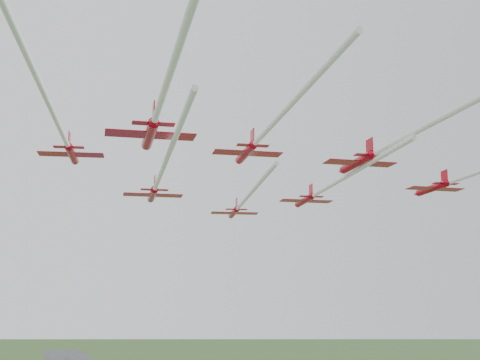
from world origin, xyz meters
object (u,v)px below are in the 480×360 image
object	(u,v)px
jet_row3_mid	(263,135)
jet_row3_right	(476,173)
jet_row4_right	(391,145)
jet_row2_right	(324,189)
jet_row4_left	(161,101)
jet_row2_left	(160,177)
jet_lead	(242,204)
jet_row3_left	(60,129)

from	to	relation	value
jet_row3_mid	jet_row3_right	world-z (taller)	jet_row3_mid
jet_row4_right	jet_row2_right	bearing A→B (deg)	86.83
jet_row3_mid	jet_row3_right	bearing A→B (deg)	5.01
jet_row2_right	jet_row3_right	world-z (taller)	jet_row3_right
jet_row3_right	jet_row4_left	bearing A→B (deg)	-159.71
jet_row2_right	jet_row2_left	bearing A→B (deg)	179.55
jet_row4_right	jet_row3_right	bearing A→B (deg)	32.48
jet_row3_right	jet_row4_right	world-z (taller)	jet_row3_right
jet_row4_left	jet_row2_left	bearing A→B (deg)	84.58
jet_row2_left	jet_row3_right	size ratio (longest dim) A/B	1.18
jet_row2_right	jet_row4_right	xyz separation A→B (m)	(-2.42, -22.90, 0.57)
jet_lead	jet_row2_right	size ratio (longest dim) A/B	1.02
jet_row2_left	jet_row4_right	size ratio (longest dim) A/B	1.31
jet_row2_left	jet_row3_mid	distance (m)	18.02
jet_row3_right	jet_row2_right	bearing A→B (deg)	144.08
jet_row3_left	jet_row4_right	world-z (taller)	jet_row3_left
jet_row3_mid	jet_row4_right	size ratio (longest dim) A/B	1.06
jet_row2_right	jet_row4_left	bearing A→B (deg)	-130.96
jet_lead	jet_row4_right	world-z (taller)	jet_row4_right
jet_row4_left	jet_row4_right	world-z (taller)	jet_row4_left
jet_row2_left	jet_row3_mid	size ratio (longest dim) A/B	1.23
jet_row2_right	jet_row3_mid	bearing A→B (deg)	-130.56
jet_row3_left	jet_row2_left	bearing A→B (deg)	49.65
jet_row2_left	jet_row3_left	world-z (taller)	jet_row3_left
jet_row2_left	jet_row4_left	distance (m)	28.98
jet_row3_mid	jet_row3_right	distance (m)	28.98
jet_lead	jet_row2_right	distance (m)	17.46
jet_row3_right	jet_row4_left	distance (m)	45.33
jet_lead	jet_row3_mid	world-z (taller)	jet_row3_mid
jet_lead	jet_row2_right	bearing A→B (deg)	-57.02
jet_row3_mid	jet_row4_left	size ratio (longest dim) A/B	0.83
jet_row2_right	jet_row3_left	bearing A→B (deg)	-160.15
jet_row2_right	jet_row3_left	xyz separation A→B (m)	(-36.07, -9.03, 3.38)
jet_row2_left	jet_row2_right	bearing A→B (deg)	-0.60
jet_row4_right	jet_row4_left	bearing A→B (deg)	-170.06
jet_row4_left	jet_row3_right	bearing A→B (deg)	21.70
jet_row3_mid	jet_lead	bearing A→B (deg)	82.93
jet_lead	jet_row4_right	bearing A→B (deg)	-74.13
jet_row2_right	jet_row4_left	size ratio (longest dim) A/B	0.79
jet_row2_left	jet_row2_right	world-z (taller)	jet_row2_left
jet_row2_left	jet_row3_mid	bearing A→B (deg)	-52.30
jet_lead	jet_row3_left	bearing A→B (deg)	-130.22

